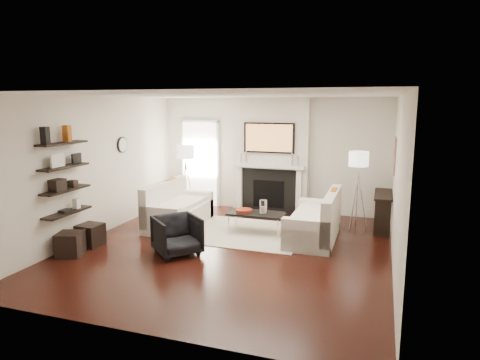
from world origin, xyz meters
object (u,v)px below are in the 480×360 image
(armchair, at_px, (177,234))
(lamp_right_shade, at_px, (359,159))
(ottoman_near, at_px, (90,235))
(loveseat_left_base, at_px, (179,216))
(loveseat_right_base, at_px, (313,228))
(lamp_left_shade, at_px, (185,152))
(coffee_table, at_px, (256,214))

(armchair, xyz_separation_m, lamp_right_shade, (2.81, 2.63, 1.08))
(lamp_right_shade, distance_m, ottoman_near, 5.42)
(ottoman_near, bearing_deg, armchair, 3.22)
(loveseat_left_base, bearing_deg, lamp_right_shade, 16.29)
(loveseat_right_base, bearing_deg, lamp_right_shade, 55.66)
(lamp_left_shade, distance_m, lamp_right_shade, 3.90)
(loveseat_left_base, relative_size, armchair, 2.45)
(armchair, relative_size, ottoman_near, 1.83)
(loveseat_left_base, bearing_deg, armchair, -64.45)
(loveseat_right_base, relative_size, coffee_table, 1.64)
(loveseat_right_base, distance_m, ottoman_near, 4.14)
(coffee_table, bearing_deg, ottoman_near, -147.50)
(lamp_right_shade, bearing_deg, ottoman_near, -148.91)
(loveseat_right_base, xyz_separation_m, coffee_table, (-1.15, 0.02, 0.19))
(loveseat_left_base, height_order, lamp_left_shade, lamp_left_shade)
(loveseat_right_base, relative_size, lamp_left_shade, 4.50)
(loveseat_right_base, bearing_deg, armchair, -143.05)
(ottoman_near, bearing_deg, loveseat_right_base, 23.68)
(loveseat_left_base, relative_size, coffee_table, 1.64)
(loveseat_left_base, distance_m, lamp_right_shade, 3.92)
(loveseat_left_base, bearing_deg, coffee_table, 0.20)
(loveseat_left_base, relative_size, loveseat_right_base, 1.00)
(loveseat_left_base, xyz_separation_m, lamp_right_shade, (3.57, 1.04, 1.24))
(coffee_table, bearing_deg, lamp_right_shade, 29.00)
(loveseat_left_base, relative_size, lamp_left_shade, 4.50)
(coffee_table, distance_m, armchair, 1.85)
(loveseat_left_base, distance_m, armchair, 1.77)
(loveseat_left_base, relative_size, ottoman_near, 4.50)
(coffee_table, xyz_separation_m, armchair, (-0.94, -1.59, -0.03))
(lamp_left_shade, relative_size, lamp_right_shade, 1.00)
(armchair, relative_size, lamp_right_shade, 1.83)
(armchair, bearing_deg, loveseat_left_base, 67.76)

